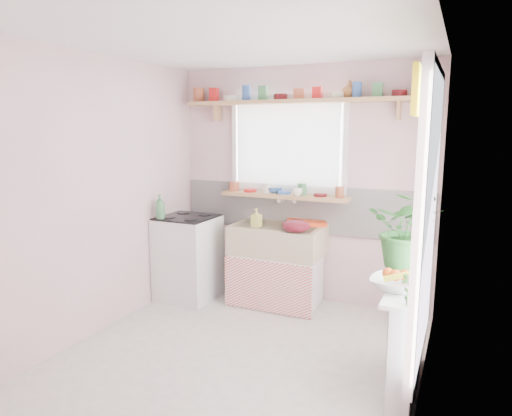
% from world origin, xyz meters
% --- Properties ---
extents(room, '(3.20, 3.20, 3.20)m').
position_xyz_m(room, '(0.66, 0.86, 1.37)').
color(room, silver).
rests_on(room, ground).
extents(sink_unit, '(0.95, 0.65, 1.11)m').
position_xyz_m(sink_unit, '(-0.15, 1.29, 0.43)').
color(sink_unit, white).
rests_on(sink_unit, ground).
extents(cooker, '(0.58, 0.58, 0.93)m').
position_xyz_m(cooker, '(-1.10, 1.05, 0.46)').
color(cooker, white).
rests_on(cooker, ground).
extents(radiator_ledge, '(0.22, 0.95, 0.78)m').
position_xyz_m(radiator_ledge, '(1.30, 0.20, 0.40)').
color(radiator_ledge, white).
rests_on(radiator_ledge, ground).
extents(windowsill, '(1.40, 0.22, 0.04)m').
position_xyz_m(windowsill, '(-0.15, 1.48, 1.14)').
color(windowsill, tan).
rests_on(windowsill, room).
extents(pine_shelf, '(2.52, 0.24, 0.04)m').
position_xyz_m(pine_shelf, '(0.00, 1.47, 2.12)').
color(pine_shelf, tan).
rests_on(pine_shelf, room).
extents(shelf_crockery, '(2.47, 0.11, 0.12)m').
position_xyz_m(shelf_crockery, '(-0.02, 1.47, 2.19)').
color(shelf_crockery, '#A55133').
rests_on(shelf_crockery, pine_shelf).
extents(sill_crockery, '(1.35, 0.11, 0.12)m').
position_xyz_m(sill_crockery, '(-0.17, 1.48, 1.22)').
color(sill_crockery, '#A55133').
rests_on(sill_crockery, windowsill).
extents(dish_tray, '(0.49, 0.44, 0.04)m').
position_xyz_m(dish_tray, '(0.10, 1.50, 0.87)').
color(dish_tray, '#ED4315').
rests_on(dish_tray, sink_unit).
extents(colander, '(0.34, 0.34, 0.13)m').
position_xyz_m(colander, '(0.13, 1.10, 0.91)').
color(colander, '#580F1B').
rests_on(colander, sink_unit).
extents(jade_plant, '(0.59, 0.52, 0.61)m').
position_xyz_m(jade_plant, '(1.21, 0.60, 1.08)').
color(jade_plant, '#286127').
rests_on(jade_plant, radiator_ledge).
extents(fruit_bowl, '(0.35, 0.35, 0.08)m').
position_xyz_m(fruit_bowl, '(1.21, 0.05, 0.82)').
color(fruit_bowl, silver).
rests_on(fruit_bowl, radiator_ledge).
extents(herb_pot, '(0.13, 0.11, 0.21)m').
position_xyz_m(herb_pot, '(1.33, -0.20, 0.88)').
color(herb_pot, '#386C2B').
rests_on(herb_pot, radiator_ledge).
extents(soap_bottle_sink, '(0.10, 0.10, 0.19)m').
position_xyz_m(soap_bottle_sink, '(-0.33, 1.16, 0.95)').
color(soap_bottle_sink, '#C9CC5A').
rests_on(soap_bottle_sink, sink_unit).
extents(sill_cup, '(0.14, 0.14, 0.09)m').
position_xyz_m(sill_cup, '(0.02, 1.42, 1.20)').
color(sill_cup, white).
rests_on(sill_cup, windowsill).
extents(sill_bowl, '(0.22, 0.22, 0.06)m').
position_xyz_m(sill_bowl, '(-0.30, 1.54, 1.19)').
color(sill_bowl, '#2F5699').
rests_on(sill_bowl, windowsill).
extents(shelf_vase, '(0.22, 0.22, 0.17)m').
position_xyz_m(shelf_vase, '(0.50, 1.53, 2.23)').
color(shelf_vase, '#A36432').
rests_on(shelf_vase, pine_shelf).
extents(cooker_bottle, '(0.11, 0.11, 0.26)m').
position_xyz_m(cooker_bottle, '(-1.29, 0.83, 1.05)').
color(cooker_bottle, '#428452').
rests_on(cooker_bottle, cooker).
extents(fruit, '(0.20, 0.14, 0.10)m').
position_xyz_m(fruit, '(1.22, 0.06, 0.88)').
color(fruit, '#D64E12').
rests_on(fruit, fruit_bowl).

